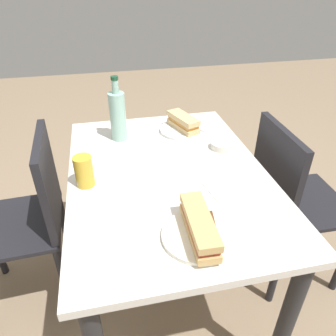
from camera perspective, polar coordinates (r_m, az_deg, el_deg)
ground_plane at (r=1.80m, az=0.00°, el=-20.54°), size 8.00×8.00×0.00m
dining_table at (r=1.36m, az=0.00°, el=-4.91°), size 1.10×0.79×0.74m
chair_far at (r=1.63m, az=20.76°, el=-4.99°), size 0.41×0.41×0.87m
chair_near at (r=1.55m, az=-23.13°, el=-7.87°), size 0.42×0.42×0.87m
plate_near at (r=1.01m, az=5.50°, el=-11.94°), size 0.23×0.23×0.01m
baguette_sandwich_near at (r=0.98m, az=5.63°, el=-10.22°), size 0.25×0.08×0.07m
knife_near at (r=1.02m, az=8.33°, el=-10.63°), size 0.18×0.04×0.01m
plate_far at (r=1.61m, az=2.67°, el=6.86°), size 0.23×0.23×0.01m
baguette_sandwich_far at (r=1.59m, az=2.71°, el=8.20°), size 0.20×0.13×0.07m
knife_far at (r=1.64m, az=3.92°, el=7.75°), size 0.16×0.10×0.01m
water_bottle at (r=1.50m, az=-8.96°, el=9.32°), size 0.08×0.08×0.30m
beer_glass at (r=1.22m, az=-14.78°, el=-0.57°), size 0.07×0.07×0.12m
olive_bowl at (r=1.47m, az=9.62°, el=4.05°), size 0.10×0.10×0.03m
paper_napkin at (r=1.22m, az=10.30°, el=-3.50°), size 0.16×0.16×0.00m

